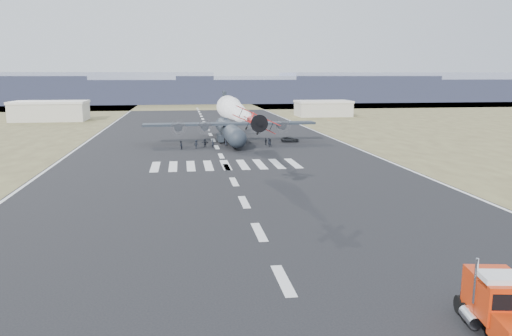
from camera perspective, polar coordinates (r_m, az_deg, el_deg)
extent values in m
plane|color=black|center=(38.74, 3.13, -12.70)|extent=(500.00, 500.00, 0.00)
cube|color=brown|center=(265.40, -6.90, 7.16)|extent=(500.00, 80.00, 0.00)
cube|color=gray|center=(300.54, -19.74, 8.63)|extent=(150.00, 50.00, 17.00)
cube|color=gray|center=(295.08, -7.10, 8.75)|extent=(150.00, 50.00, 13.00)
cube|color=gray|center=(303.68, 5.40, 9.02)|extent=(150.00, 50.00, 15.00)
cube|color=gray|center=(325.31, 16.73, 8.90)|extent=(150.00, 50.00, 17.00)
cube|color=gray|center=(357.67, 26.29, 8.05)|extent=(150.00, 50.00, 13.00)
cube|color=#B0AC9D|center=(185.75, -22.48, 5.95)|extent=(24.00, 14.00, 6.00)
cube|color=silver|center=(185.56, -22.55, 6.96)|extent=(24.50, 14.50, 0.80)
cube|color=#B0AC9D|center=(192.79, 7.68, 6.67)|extent=(20.00, 12.00, 5.20)
cube|color=silver|center=(192.63, 7.70, 7.53)|extent=(20.50, 12.50, 0.80)
cube|color=black|center=(35.00, 25.42, -15.34)|extent=(2.47, 7.47, 0.27)
cube|color=red|center=(33.21, 26.58, -13.47)|extent=(3.01, 2.40, 2.39)
cube|color=silver|center=(33.02, 26.52, -11.27)|extent=(2.97, 2.18, 0.54)
cube|color=red|center=(34.96, 25.18, -12.73)|extent=(3.05, 2.61, 2.82)
cylinder|color=black|center=(35.26, 22.92, -14.95)|extent=(0.64, 1.25, 1.19)
cylinder|color=black|center=(36.22, 26.72, -14.57)|extent=(0.64, 1.25, 1.19)
cylinder|color=black|center=(36.18, 22.29, -14.24)|extent=(0.64, 1.25, 1.19)
cylinder|color=black|center=(37.11, 26.00, -13.89)|extent=(0.64, 1.25, 1.19)
cylinder|color=red|center=(62.02, -0.18, 5.36)|extent=(1.07, 4.87, 0.87)
sphere|color=black|center=(62.18, -0.21, 5.69)|extent=(0.68, 0.68, 0.68)
cylinder|color=black|center=(59.75, 0.23, 5.17)|extent=(0.99, 0.62, 0.97)
cylinder|color=black|center=(59.42, 0.30, 5.14)|extent=(2.13, 0.12, 2.13)
cube|color=red|center=(61.68, -0.11, 5.02)|extent=(5.35, 1.19, 2.51)
cube|color=red|center=(61.29, -0.06, 6.07)|extent=(5.52, 1.20, 2.59)
cube|color=red|center=(64.16, -0.55, 5.97)|extent=(0.13, 0.87, 0.97)
cube|color=red|center=(64.20, -0.55, 5.54)|extent=(1.96, 0.76, 0.08)
cylinder|color=black|center=(61.24, -0.76, 4.20)|extent=(0.13, 0.43, 0.43)
cylinder|color=black|center=(61.53, 0.66, 4.23)|extent=(0.13, 0.43, 0.43)
sphere|color=white|center=(64.39, -0.58, 5.55)|extent=(0.68, 0.68, 0.68)
sphere|color=white|center=(66.67, -0.94, 5.75)|extent=(1.02, 1.02, 1.02)
sphere|color=white|center=(68.95, -1.27, 5.93)|extent=(1.36, 1.36, 1.36)
sphere|color=white|center=(71.23, -1.58, 6.10)|extent=(1.71, 1.71, 1.71)
sphere|color=white|center=(73.51, -1.88, 6.26)|extent=(2.05, 2.05, 2.05)
sphere|color=white|center=(75.79, -2.15, 6.41)|extent=(2.40, 2.40, 2.40)
sphere|color=white|center=(78.08, -2.41, 6.55)|extent=(2.74, 2.74, 2.74)
sphere|color=white|center=(80.37, -2.66, 6.68)|extent=(3.08, 3.08, 3.08)
sphere|color=white|center=(82.66, -2.89, 6.80)|extent=(3.43, 3.43, 3.43)
sphere|color=white|center=(84.96, -3.11, 6.92)|extent=(3.77, 3.77, 3.77)
cylinder|color=#1E242E|center=(115.66, -3.01, 4.20)|extent=(4.33, 27.55, 3.93)
sphere|color=#1E242E|center=(102.10, -2.16, 3.36)|extent=(3.93, 3.93, 3.93)
cone|color=#1E242E|center=(129.26, -3.68, 4.86)|extent=(4.01, 5.95, 3.93)
cube|color=#1E242E|center=(114.50, -2.96, 5.08)|extent=(39.34, 4.70, 0.49)
cylinder|color=#1E242E|center=(113.37, -8.88, 4.66)|extent=(1.82, 3.76, 1.77)
cylinder|color=#3F3F44|center=(111.42, -8.87, 4.56)|extent=(3.34, 0.10, 3.34)
cylinder|color=#1E242E|center=(113.56, -5.90, 4.74)|extent=(1.82, 3.76, 1.77)
cylinder|color=#3F3F44|center=(111.61, -5.84, 4.64)|extent=(3.34, 0.10, 3.34)
cylinder|color=#1E242E|center=(114.85, 0.00, 4.86)|extent=(1.82, 3.76, 1.77)
cylinder|color=#3F3F44|center=(112.93, 0.16, 4.76)|extent=(3.34, 0.10, 3.34)
cylinder|color=#1E242E|center=(115.94, 2.89, 4.90)|extent=(1.82, 3.76, 1.77)
cylinder|color=#3F3F44|center=(114.03, 3.09, 4.80)|extent=(3.34, 0.10, 3.34)
cube|color=#1E242E|center=(126.92, -3.62, 6.98)|extent=(0.65, 4.43, 7.86)
cube|color=#1E242E|center=(127.72, -3.62, 5.15)|extent=(13.79, 3.15, 0.34)
cube|color=#1E242E|center=(116.59, -4.11, 3.51)|extent=(1.26, 5.91, 1.57)
cylinder|color=black|center=(116.65, -4.11, 3.25)|extent=(0.51, 1.09, 1.08)
cube|color=#1E242E|center=(117.05, -2.00, 3.56)|extent=(1.26, 5.91, 1.57)
cylinder|color=black|center=(117.12, -2.00, 3.30)|extent=(0.51, 1.09, 1.08)
cylinder|color=black|center=(105.27, -2.35, 2.42)|extent=(0.41, 0.89, 0.88)
imported|color=black|center=(116.79, 3.90, 3.28)|extent=(4.39, 2.27, 1.18)
imported|color=black|center=(106.93, -4.96, 2.79)|extent=(0.86, 0.89, 1.88)
imported|color=black|center=(105.78, -8.59, 2.60)|extent=(0.80, 1.00, 1.78)
imported|color=black|center=(106.59, -6.84, 2.72)|extent=(1.31, 1.07, 1.84)
imported|color=black|center=(111.55, 1.12, 3.06)|extent=(0.95, 1.00, 1.56)
imported|color=black|center=(110.83, -3.45, 2.99)|extent=(0.88, 0.84, 1.55)
imported|color=black|center=(108.17, -5.85, 2.86)|extent=(1.81, 0.92, 1.87)
imported|color=black|center=(109.98, 1.50, 3.01)|extent=(0.79, 0.73, 1.78)
imported|color=black|center=(108.70, 1.57, 2.89)|extent=(0.92, 0.71, 1.66)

